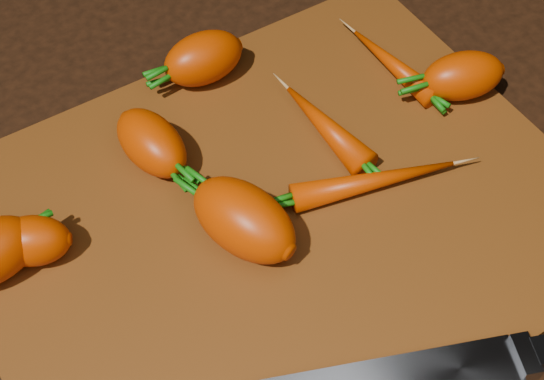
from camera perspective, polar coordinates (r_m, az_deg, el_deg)
ground at (r=0.65m, az=0.47°, el=-2.42°), size 2.00×2.00×0.01m
cutting_board at (r=0.64m, az=0.47°, el=-1.87°), size 0.50×0.40×0.01m
carrot_1 at (r=0.63m, az=-17.63°, el=-3.67°), size 0.07×0.07×0.04m
carrot_2 at (r=0.66m, az=-9.07°, el=3.53°), size 0.06×0.09×0.05m
carrot_3 at (r=0.60m, az=-2.13°, el=-2.25°), size 0.08×0.11×0.06m
carrot_4 at (r=0.72m, az=-5.20°, el=9.85°), size 0.08×0.05×0.05m
carrot_5 at (r=0.73m, az=14.18°, el=8.34°), size 0.09×0.07×0.05m
carrot_6 at (r=0.74m, az=9.09°, el=9.34°), size 0.03×0.11×0.02m
carrot_7 at (r=0.65m, az=7.69°, el=0.69°), size 0.14×0.07×0.03m
carrot_8 at (r=0.68m, az=4.05°, el=4.83°), size 0.04×0.11×0.03m
knife at (r=0.57m, az=10.11°, el=-13.82°), size 0.33×0.15×0.02m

